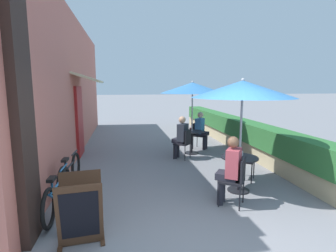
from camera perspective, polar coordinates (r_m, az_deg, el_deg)
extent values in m
plane|color=gray|center=(3.86, 9.11, -24.57)|extent=(120.00, 120.00, 0.00)
cube|color=#C66B5B|center=(8.90, -19.53, 8.17)|extent=(0.24, 11.48, 4.20)
cube|color=black|center=(3.86, -29.47, 7.41)|extent=(0.12, 0.56, 4.20)
cube|color=maroon|center=(8.38, -18.72, 0.99)|extent=(0.08, 0.96, 2.10)
cube|color=beige|center=(8.27, -17.02, 10.02)|extent=(0.78, 1.80, 0.30)
cube|color=tan|center=(9.68, 13.72, -2.75)|extent=(0.44, 10.48, 0.45)
cube|color=#2D6B33|center=(9.60, 13.82, 0.21)|extent=(0.60, 9.96, 0.56)
cylinder|color=black|center=(5.67, 15.04, -13.32)|extent=(0.44, 0.44, 0.02)
cylinder|color=black|center=(5.55, 15.19, -10.03)|extent=(0.06, 0.06, 0.69)
cylinder|color=black|center=(5.46, 15.33, -6.62)|extent=(0.73, 0.73, 0.02)
cylinder|color=#B7B7BC|center=(5.37, 15.50, -2.65)|extent=(0.04, 0.04, 2.17)
cone|color=#387ABC|center=(5.27, 15.93, 7.74)|extent=(1.98, 1.98, 0.33)
sphere|color=#B7B7BC|center=(5.27, 16.01, 9.64)|extent=(0.07, 0.07, 0.07)
cube|color=black|center=(4.87, 13.71, -11.51)|extent=(0.56, 0.56, 0.04)
cube|color=black|center=(4.77, 16.01, -9.36)|extent=(0.24, 0.33, 0.42)
cylinder|color=black|center=(5.15, 12.03, -12.99)|extent=(0.02, 0.02, 0.45)
cylinder|color=black|center=(4.82, 11.00, -14.49)|extent=(0.02, 0.02, 0.45)
cylinder|color=black|center=(5.08, 16.08, -13.42)|extent=(0.02, 0.02, 0.45)
cylinder|color=black|center=(4.76, 15.35, -14.99)|extent=(0.02, 0.02, 0.45)
cylinder|color=#23232D|center=(5.05, 11.76, -13.28)|extent=(0.11, 0.11, 0.47)
cylinder|color=#23232D|center=(4.91, 11.30, -13.95)|extent=(0.11, 0.11, 0.47)
cube|color=#23232D|center=(4.86, 12.69, -10.51)|extent=(0.47, 0.45, 0.12)
cube|color=#AD424C|center=(4.76, 14.09, -7.80)|extent=(0.38, 0.40, 0.50)
sphere|color=brown|center=(4.67, 14.02, -3.43)|extent=(0.20, 0.20, 0.20)
cube|color=black|center=(6.19, 16.40, -7.20)|extent=(0.56, 0.56, 0.04)
cube|color=black|center=(6.17, 14.79, -5.18)|extent=(0.24, 0.33, 0.42)
cylinder|color=black|center=(6.06, 17.74, -9.83)|extent=(0.02, 0.02, 0.45)
cylinder|color=black|center=(6.40, 18.18, -8.85)|extent=(0.02, 0.02, 0.45)
cylinder|color=black|center=(6.12, 14.35, -9.52)|extent=(0.02, 0.02, 0.45)
cylinder|color=black|center=(6.45, 14.98, -8.58)|extent=(0.02, 0.02, 0.45)
cylinder|color=white|center=(5.55, 15.69, -5.77)|extent=(0.07, 0.07, 0.09)
cylinder|color=black|center=(8.36, 5.15, -5.84)|extent=(0.44, 0.44, 0.02)
cylinder|color=black|center=(8.28, 5.18, -3.54)|extent=(0.06, 0.06, 0.69)
cylinder|color=black|center=(8.22, 5.22, -1.21)|extent=(0.73, 0.73, 0.02)
cylinder|color=#B7B7BC|center=(8.16, 5.25, 1.46)|extent=(0.04, 0.04, 2.17)
cone|color=#387ABC|center=(8.09, 5.35, 8.28)|extent=(1.98, 1.98, 0.33)
sphere|color=#B7B7BC|center=(8.09, 5.37, 9.52)|extent=(0.07, 0.07, 0.07)
cube|color=black|center=(7.63, 3.07, -3.85)|extent=(0.56, 0.56, 0.04)
cube|color=black|center=(7.51, 4.36, -2.43)|extent=(0.26, 0.32, 0.42)
cylinder|color=black|center=(7.92, 2.45, -5.05)|extent=(0.02, 0.02, 0.45)
cylinder|color=black|center=(7.61, 1.24, -5.62)|extent=(0.02, 0.02, 0.45)
cylinder|color=black|center=(7.77, 4.84, -5.34)|extent=(0.02, 0.02, 0.45)
cylinder|color=black|center=(7.45, 3.71, -5.94)|extent=(0.02, 0.02, 0.45)
cylinder|color=#23232D|center=(7.83, 2.12, -5.14)|extent=(0.11, 0.11, 0.47)
cylinder|color=#23232D|center=(7.69, 1.59, -5.39)|extent=(0.11, 0.11, 0.47)
cube|color=#23232D|center=(7.66, 2.47, -3.19)|extent=(0.47, 0.46, 0.12)
cube|color=#282D38|center=(7.56, 3.23, -1.42)|extent=(0.38, 0.40, 0.50)
sphere|color=tan|center=(7.51, 3.12, 1.37)|extent=(0.20, 0.20, 0.20)
cube|color=black|center=(8.90, 7.00, -2.08)|extent=(0.56, 0.56, 0.04)
cube|color=black|center=(8.93, 5.93, -0.66)|extent=(0.26, 0.32, 0.42)
cylinder|color=black|center=(8.72, 7.64, -3.83)|extent=(0.02, 0.02, 0.45)
cylinder|color=black|center=(9.05, 8.46, -3.39)|extent=(0.02, 0.02, 0.45)
cylinder|color=black|center=(8.85, 5.46, -3.61)|extent=(0.02, 0.02, 0.45)
cylinder|color=black|center=(9.18, 6.35, -3.18)|extent=(0.02, 0.02, 0.45)
cylinder|color=#23232D|center=(8.81, 7.88, -3.64)|extent=(0.11, 0.11, 0.47)
cylinder|color=#23232D|center=(8.96, 8.24, -3.45)|extent=(0.11, 0.11, 0.47)
cube|color=#23232D|center=(8.86, 7.56, -1.62)|extent=(0.47, 0.46, 0.12)
cube|color=teal|center=(8.85, 6.92, 0.03)|extent=(0.38, 0.40, 0.50)
sphere|color=beige|center=(8.80, 7.09, 2.40)|extent=(0.20, 0.20, 0.20)
cylinder|color=#B73D3D|center=(8.31, 4.93, -0.69)|extent=(0.07, 0.07, 0.09)
torus|color=black|center=(5.36, -21.45, -11.56)|extent=(0.08, 0.62, 0.62)
torus|color=black|center=(4.45, -24.55, -16.01)|extent=(0.08, 0.62, 0.62)
cylinder|color=#236BA8|center=(4.84, -22.96, -11.71)|extent=(0.07, 0.79, 0.04)
cylinder|color=#236BA8|center=(4.73, -23.41, -14.21)|extent=(0.06, 0.58, 0.38)
cylinder|color=#236BA8|center=(4.55, -23.94, -11.80)|extent=(0.04, 0.04, 0.22)
cube|color=black|center=(4.52, -24.03, -10.51)|extent=(0.11, 0.22, 0.05)
cylinder|color=#236BA8|center=(5.22, -21.76, -8.35)|extent=(0.04, 0.46, 0.03)
torus|color=black|center=(6.26, -19.43, -8.38)|extent=(0.10, 0.65, 0.65)
torus|color=black|center=(5.33, -21.90, -11.55)|extent=(0.10, 0.65, 0.65)
cylinder|color=black|center=(5.74, -20.66, -8.15)|extent=(0.09, 0.79, 0.04)
cylinder|color=black|center=(5.62, -21.01, -10.25)|extent=(0.08, 0.58, 0.38)
cylinder|color=black|center=(5.45, -21.43, -8.01)|extent=(0.04, 0.04, 0.23)
cube|color=black|center=(5.42, -21.50, -6.86)|extent=(0.11, 0.23, 0.05)
cylinder|color=black|center=(6.13, -19.68, -5.45)|extent=(0.06, 0.46, 0.03)
cube|color=#422819|center=(4.11, -18.40, -15.56)|extent=(0.60, 0.29, 0.90)
cube|color=black|center=(4.12, -18.40, -15.21)|extent=(0.49, 0.21, 0.68)
cube|color=#422819|center=(3.75, -18.62, -18.04)|extent=(0.60, 0.29, 0.90)
cube|color=black|center=(3.72, -18.64, -17.93)|extent=(0.49, 0.21, 0.68)
cube|color=#422819|center=(4.13, -14.12, -22.15)|extent=(0.11, 0.48, 0.02)
cube|color=#422819|center=(4.16, -22.22, -22.34)|extent=(0.11, 0.48, 0.02)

